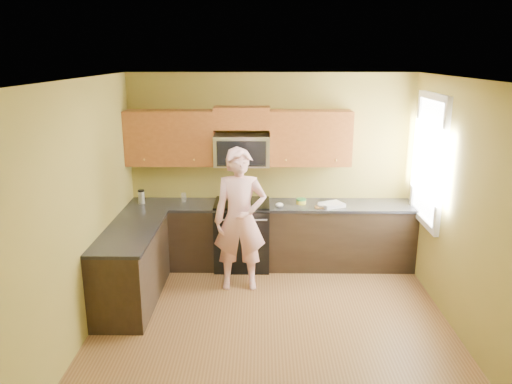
{
  "coord_description": "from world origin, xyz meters",
  "views": [
    {
      "loc": [
        -0.12,
        -4.93,
        2.93
      ],
      "look_at": [
        -0.2,
        1.3,
        1.2
      ],
      "focal_mm": 34.83,
      "sensor_mm": 36.0,
      "label": 1
    }
  ],
  "objects_px": {
    "travel_mug": "(142,203)",
    "butter_tub": "(301,204)",
    "woman": "(240,220)",
    "frying_pan": "(237,207)",
    "stove": "(242,234)",
    "microwave": "(242,165)"
  },
  "relations": [
    {
      "from": "frying_pan",
      "to": "stove",
      "type": "bearing_deg",
      "value": 92.16
    },
    {
      "from": "woman",
      "to": "travel_mug",
      "type": "distance_m",
      "value": 1.57
    },
    {
      "from": "microwave",
      "to": "woman",
      "type": "distance_m",
      "value": 0.96
    },
    {
      "from": "stove",
      "to": "microwave",
      "type": "height_order",
      "value": "microwave"
    },
    {
      "from": "stove",
      "to": "frying_pan",
      "type": "relative_size",
      "value": 2.22
    },
    {
      "from": "frying_pan",
      "to": "travel_mug",
      "type": "relative_size",
      "value": 2.19
    },
    {
      "from": "woman",
      "to": "frying_pan",
      "type": "xyz_separation_m",
      "value": [
        -0.06,
        0.42,
        0.03
      ]
    },
    {
      "from": "stove",
      "to": "travel_mug",
      "type": "bearing_deg",
      "value": 179.46
    },
    {
      "from": "stove",
      "to": "butter_tub",
      "type": "bearing_deg",
      "value": 1.37
    },
    {
      "from": "microwave",
      "to": "travel_mug",
      "type": "distance_m",
      "value": 1.51
    },
    {
      "from": "woman",
      "to": "frying_pan",
      "type": "relative_size",
      "value": 4.29
    },
    {
      "from": "stove",
      "to": "frying_pan",
      "type": "xyz_separation_m",
      "value": [
        -0.05,
        -0.26,
        0.47
      ]
    },
    {
      "from": "microwave",
      "to": "woman",
      "type": "bearing_deg",
      "value": -89.82
    },
    {
      "from": "travel_mug",
      "to": "butter_tub",
      "type": "bearing_deg",
      "value": 0.17
    },
    {
      "from": "frying_pan",
      "to": "travel_mug",
      "type": "height_order",
      "value": "travel_mug"
    },
    {
      "from": "stove",
      "to": "butter_tub",
      "type": "xyz_separation_m",
      "value": [
        0.83,
        0.02,
        0.45
      ]
    },
    {
      "from": "stove",
      "to": "travel_mug",
      "type": "xyz_separation_m",
      "value": [
        -1.41,
        0.01,
        0.44
      ]
    },
    {
      "from": "stove",
      "to": "microwave",
      "type": "distance_m",
      "value": 0.98
    },
    {
      "from": "travel_mug",
      "to": "microwave",
      "type": "bearing_deg",
      "value": 4.55
    },
    {
      "from": "woman",
      "to": "butter_tub",
      "type": "relative_size",
      "value": 13.43
    },
    {
      "from": "stove",
      "to": "butter_tub",
      "type": "height_order",
      "value": "butter_tub"
    },
    {
      "from": "stove",
      "to": "travel_mug",
      "type": "height_order",
      "value": "travel_mug"
    }
  ]
}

